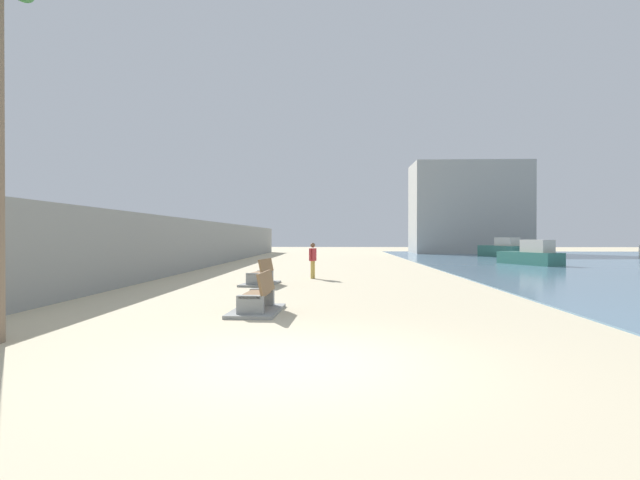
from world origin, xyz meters
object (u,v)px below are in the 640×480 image
at_px(boat_nearest, 502,249).
at_px(bench_far, 261,279).
at_px(boat_far_right, 531,255).
at_px(person_walking, 313,258).
at_px(bench_near, 258,303).

bearing_deg(boat_nearest, bench_far, -124.66).
relative_size(boat_far_right, boat_nearest, 0.88).
bearing_deg(bench_far, person_walking, 56.85).
bearing_deg(bench_far, bench_near, -81.81).
distance_m(boat_far_right, boat_nearest, 12.52).
relative_size(person_walking, boat_far_right, 0.34).
height_order(person_walking, boat_far_right, boat_far_right).
xyz_separation_m(person_walking, boat_nearest, (15.63, 22.44, -0.20)).
xyz_separation_m(bench_near, boat_far_right, (14.15, 19.62, 0.39)).
bearing_deg(person_walking, bench_far, -123.15).
relative_size(bench_near, bench_far, 0.96).
bearing_deg(boat_far_right, boat_nearest, 79.24).
xyz_separation_m(bench_near, person_walking, (0.86, 9.48, 0.65)).
relative_size(bench_near, boat_far_right, 0.47).
bearing_deg(boat_nearest, boat_far_right, -100.76).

